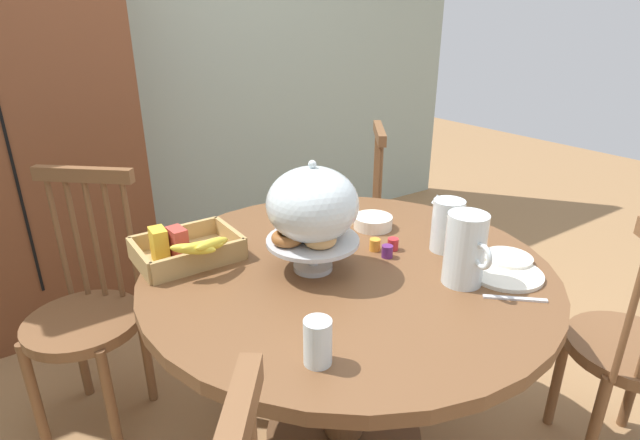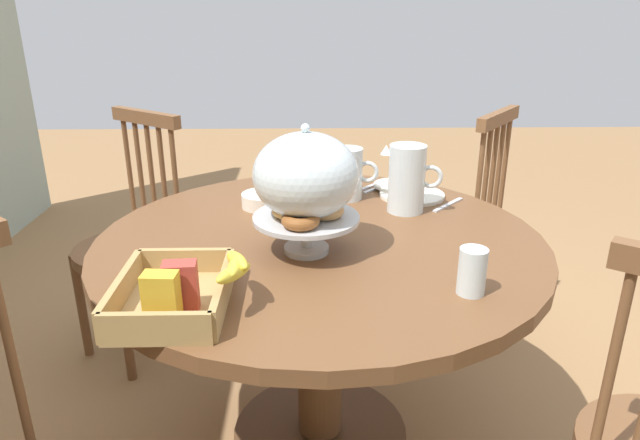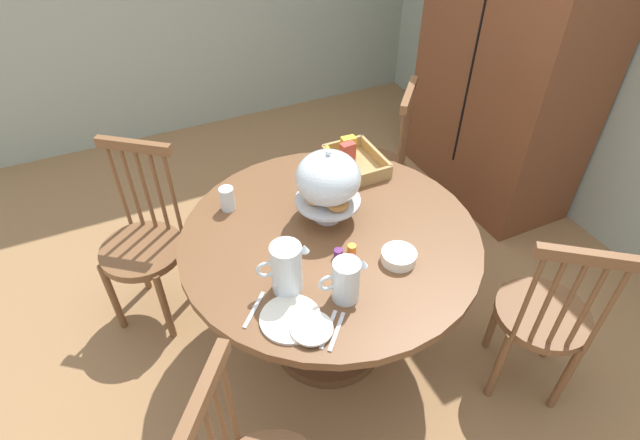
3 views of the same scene
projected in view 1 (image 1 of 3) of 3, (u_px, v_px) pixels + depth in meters
The scene contains 21 objects.
ground_plane at pixel (328, 434), 1.87m from camera, with size 10.00×10.00×0.00m, color #997047.
wall_back at pixel (138, 46), 2.77m from camera, with size 4.80×0.06×2.60m, color #9EAD9E.
wooden_armoire at pixel (1, 129), 2.24m from camera, with size 1.18×0.60×1.96m.
dining_table at pixel (346, 319), 1.63m from camera, with size 1.27×1.27×0.74m.
windsor_chair_near_window at pixel (87, 318), 1.79m from camera, with size 0.47×0.47×0.97m.
windsor_chair_facing_door at pixel (636, 354), 1.60m from camera, with size 0.47×0.46×0.97m.
windsor_chair_far_side at pixel (348, 230), 2.52m from camera, with size 0.46×0.46×0.97m.
pastry_stand_with_dome at pixel (312, 209), 1.45m from camera, with size 0.28×0.28×0.34m.
orange_juice_pitcher at pixel (447, 228), 1.62m from camera, with size 0.10×0.19×0.17m.
milk_pitcher at pixel (465, 252), 1.41m from camera, with size 0.12×0.20×0.21m.
cereal_basket at pixel (185, 249), 1.56m from camera, with size 0.32×0.30×0.12m.
china_plate_large at pixel (505, 273), 1.49m from camera, with size 0.22×0.22×0.01m, color white.
china_plate_small at pixel (508, 258), 1.56m from camera, with size 0.15×0.15×0.01m, color white.
cereal_bowl at pixel (373, 222), 1.81m from camera, with size 0.14×0.14×0.04m, color white.
drinking_glass at pixel (318, 342), 1.09m from camera, with size 0.06×0.06×0.11m, color silver.
jam_jar_strawberry at pixel (393, 244), 1.64m from camera, with size 0.04×0.04×0.04m, color #B7282D.
jam_jar_apricot at pixel (375, 245), 1.64m from camera, with size 0.04×0.04×0.04m, color orange.
jam_jar_grape at pixel (387, 251), 1.59m from camera, with size 0.04×0.04×0.04m, color #5B2366.
table_knife at pixel (496, 254), 1.62m from camera, with size 0.17×0.01×0.01m, color silver.
dinner_fork at pixel (495, 250), 1.64m from camera, with size 0.17×0.01×0.01m, color silver.
soup_spoon at pixel (515, 299), 1.36m from camera, with size 0.17×0.01×0.01m, color silver.
Camera 1 is at (-0.84, -1.15, 1.46)m, focal length 27.96 mm.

